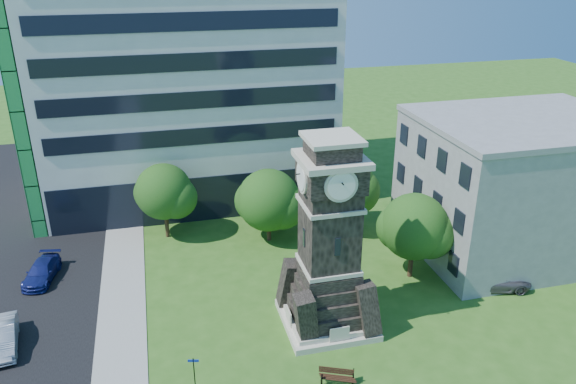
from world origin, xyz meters
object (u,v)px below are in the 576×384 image
object	(u,v)px
car_street_north	(42,271)
park_bench	(337,376)
car_east_lot	(495,279)
street_sign	(194,372)
clock_tower	(329,248)
car_street_mid	(2,337)

from	to	relation	value
car_street_north	park_bench	bearing A→B (deg)	-31.01
car_street_north	car_east_lot	size ratio (longest dim) A/B	0.90
car_east_lot	street_sign	bearing A→B (deg)	114.84
car_street_north	clock_tower	bearing A→B (deg)	-17.54
car_street_north	park_bench	xyz separation A→B (m)	(16.90, -15.11, -0.11)
clock_tower	park_bench	distance (m)	7.28
clock_tower	car_east_lot	size ratio (longest dim) A/B	2.52
car_street_mid	park_bench	bearing A→B (deg)	-30.99
clock_tower	park_bench	bearing A→B (deg)	-101.81
clock_tower	car_street_mid	size ratio (longest dim) A/B	2.78
clock_tower	park_bench	world-z (taller)	clock_tower
street_sign	park_bench	bearing A→B (deg)	4.98
car_street_mid	car_east_lot	distance (m)	31.64
car_east_lot	street_sign	xyz separation A→B (m)	(-21.04, -5.17, 0.80)
car_street_mid	car_street_north	size ratio (longest dim) A/B	1.01
car_east_lot	clock_tower	bearing A→B (deg)	105.08
clock_tower	car_street_mid	world-z (taller)	clock_tower
car_street_mid	park_bench	world-z (taller)	car_street_mid
park_bench	street_sign	world-z (taller)	street_sign
clock_tower	park_bench	xyz separation A→B (m)	(-1.13, -5.39, -4.76)
car_street_north	park_bench	distance (m)	22.67
street_sign	clock_tower	bearing A→B (deg)	39.95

